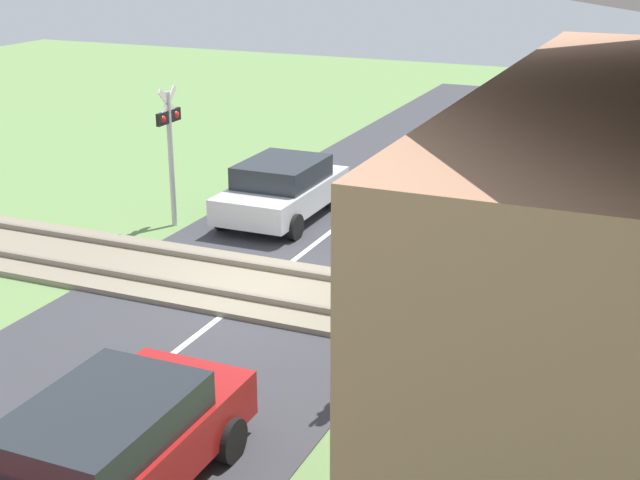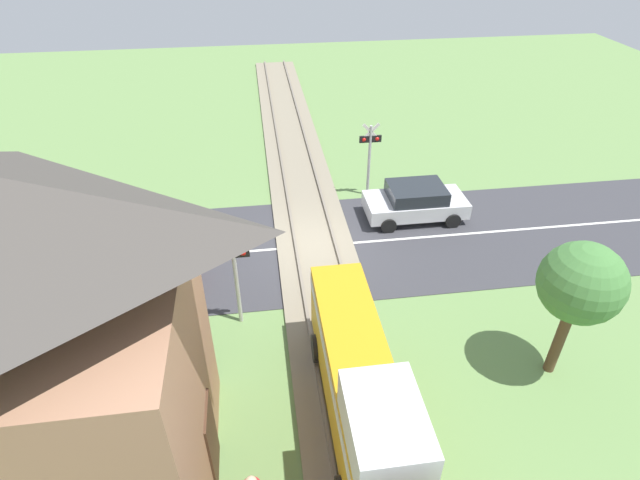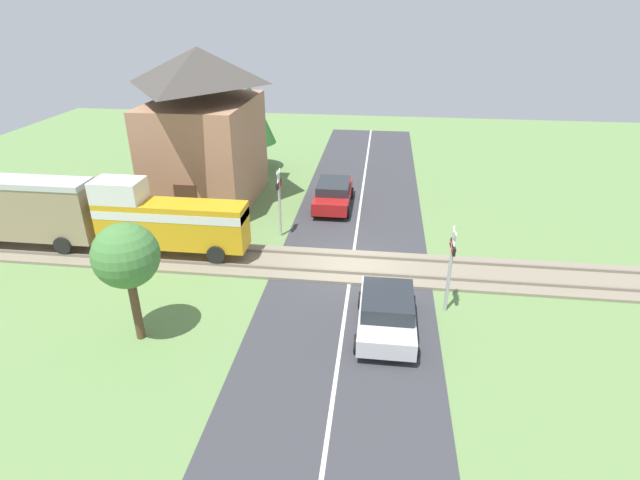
# 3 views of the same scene
# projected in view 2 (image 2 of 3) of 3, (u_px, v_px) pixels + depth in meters

# --- Properties ---
(ground_plane) EXTENTS (60.00, 60.00, 0.00)m
(ground_plane) POSITION_uv_depth(u_px,v_px,m) (315.00, 246.00, 18.32)
(ground_plane) COLOR #66894C
(road_surface) EXTENTS (48.00, 6.40, 0.02)m
(road_surface) POSITION_uv_depth(u_px,v_px,m) (315.00, 246.00, 18.31)
(road_surface) COLOR #38383D
(road_surface) RESTS_ON ground_plane
(track_bed) EXTENTS (2.80, 48.00, 0.24)m
(track_bed) POSITION_uv_depth(u_px,v_px,m) (315.00, 245.00, 18.28)
(track_bed) COLOR gray
(track_bed) RESTS_ON ground_plane
(car_near_crossing) EXTENTS (3.91, 2.00, 1.41)m
(car_near_crossing) POSITION_uv_depth(u_px,v_px,m) (415.00, 201.00, 19.52)
(car_near_crossing) COLOR silver
(car_near_crossing) RESTS_ON ground_plane
(car_far_side) EXTENTS (4.35, 1.95, 1.39)m
(car_far_side) POSITION_uv_depth(u_px,v_px,m) (115.00, 270.00, 15.97)
(car_far_side) COLOR #A81919
(car_far_side) RESTS_ON ground_plane
(crossing_signal_west_approach) EXTENTS (0.90, 0.18, 3.21)m
(crossing_signal_west_approach) POSITION_uv_depth(u_px,v_px,m) (370.00, 150.00, 20.31)
(crossing_signal_west_approach) COLOR #B7B7B7
(crossing_signal_west_approach) RESTS_ON ground_plane
(crossing_signal_east_approach) EXTENTS (0.90, 0.18, 3.21)m
(crossing_signal_east_approach) POSITION_uv_depth(u_px,v_px,m) (235.00, 267.00, 13.97)
(crossing_signal_east_approach) COLOR #B7B7B7
(crossing_signal_east_approach) RESTS_ON ground_plane
(tree_roadside_hedge) EXTENTS (2.03, 2.03, 4.06)m
(tree_roadside_hedge) POSITION_uv_depth(u_px,v_px,m) (581.00, 284.00, 11.90)
(tree_roadside_hedge) COLOR brown
(tree_roadside_hedge) RESTS_ON ground_plane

